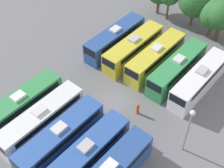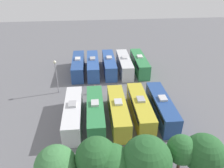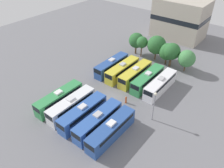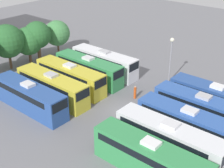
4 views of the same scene
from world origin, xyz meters
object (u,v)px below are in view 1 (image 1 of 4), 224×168
(bus_0, at_px, (21,105))
(tree_3, at_px, (214,15))
(bus_5, at_px, (115,38))
(bus_3, at_px, (87,155))
(bus_6, at_px, (134,48))
(tree_4, at_px, (222,15))
(bus_1, at_px, (42,120))
(bus_9, at_px, (200,80))
(bus_2, at_px, (61,137))
(tree_2, at_px, (195,1))
(light_pole, at_px, (189,124))
(bus_8, at_px, (177,68))
(bus_7, at_px, (156,57))
(worker_person, at_px, (138,109))

(bus_0, xyz_separation_m, tree_3, (9.58, 30.70, 1.96))
(bus_5, bearing_deg, bus_3, -58.44)
(bus_6, bearing_deg, tree_4, 58.57)
(bus_1, bearing_deg, bus_9, 59.03)
(bus_2, bearing_deg, tree_2, 92.26)
(bus_3, xyz_separation_m, tree_3, (-1.42, 30.53, 1.96))
(bus_6, xyz_separation_m, light_pole, (14.37, -9.31, 2.91))
(tree_2, bearing_deg, bus_1, -94.29)
(bus_8, bearing_deg, bus_1, -112.07)
(bus_8, relative_size, tree_2, 1.58)
(bus_1, height_order, light_pole, light_pole)
(bus_2, relative_size, bus_8, 1.00)
(light_pole, relative_size, tree_2, 0.94)
(tree_3, bearing_deg, bus_0, -107.33)
(bus_9, bearing_deg, bus_8, 179.49)
(bus_7, height_order, tree_4, tree_4)
(bus_9, bearing_deg, bus_6, -178.26)
(bus_6, bearing_deg, light_pole, -32.95)
(light_pole, height_order, tree_2, tree_2)
(bus_0, distance_m, bus_8, 21.35)
(bus_3, distance_m, bus_5, 20.89)
(bus_8, xyz_separation_m, bus_9, (3.51, -0.03, 0.00))
(bus_2, relative_size, tree_2, 1.58)
(bus_5, relative_size, light_pole, 1.68)
(bus_6, height_order, bus_7, same)
(bus_9, relative_size, tree_3, 1.87)
(bus_3, xyz_separation_m, tree_4, (0.14, 30.00, 2.73))
(bus_7, bearing_deg, bus_0, -111.82)
(bus_2, relative_size, light_pole, 1.68)
(bus_2, height_order, tree_4, tree_4)
(bus_3, relative_size, bus_9, 1.00)
(bus_1, bearing_deg, bus_6, 89.95)
(tree_3, bearing_deg, light_pole, -69.06)
(worker_person, height_order, tree_2, tree_2)
(bus_9, bearing_deg, tree_4, 105.75)
(tree_2, bearing_deg, bus_5, -114.27)
(bus_2, height_order, bus_9, same)
(bus_8, relative_size, tree_4, 1.68)
(bus_1, distance_m, bus_2, 3.55)
(bus_0, bearing_deg, bus_5, 89.78)
(bus_6, bearing_deg, bus_3, -67.55)
(bus_1, xyz_separation_m, bus_8, (7.35, 18.12, 0.00))
(bus_6, xyz_separation_m, bus_7, (3.69, 0.43, 0.00))
(bus_1, bearing_deg, tree_3, 79.00)
(bus_2, distance_m, bus_9, 19.72)
(bus_5, relative_size, bus_9, 1.00)
(light_pole, bearing_deg, bus_9, 110.12)
(bus_9, bearing_deg, bus_5, -178.85)
(bus_5, bearing_deg, worker_person, -38.01)
(worker_person, height_order, tree_3, tree_3)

